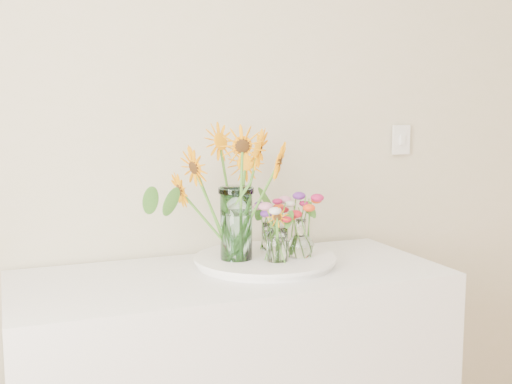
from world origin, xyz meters
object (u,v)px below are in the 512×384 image
small_vase_a (277,245)px  small_vase_c (270,237)px  tray (265,261)px  mason_jar (236,224)px  small_vase_b (301,239)px

small_vase_a → small_vase_c: bearing=75.1°
tray → mason_jar: size_ratio=1.84×
small_vase_b → small_vase_c: small_vase_b is taller
small_vase_c → mason_jar: bearing=-150.5°
mason_jar → tray: bearing=-1.9°
small_vase_b → small_vase_c: (-0.05, 0.14, -0.02)m
small_vase_a → small_vase_c: (0.05, 0.17, -0.01)m
tray → small_vase_a: size_ratio=3.91×
tray → small_vase_a: bearing=-80.4°
small_vase_c → tray: bearing=-121.5°
small_vase_a → mason_jar: bearing=145.8°
small_vase_b → small_vase_c: bearing=110.9°
mason_jar → small_vase_b: (0.21, -0.05, -0.06)m
small_vase_a → small_vase_c: 0.18m
tray → mason_jar: (-0.10, 0.00, 0.14)m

